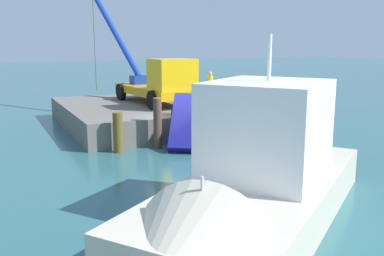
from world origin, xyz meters
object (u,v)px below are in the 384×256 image
salvaged_car (191,135)px  moored_yacht (238,217)px  crane_truck (157,80)px  dock_worker (210,88)px

salvaged_car → moored_yacht: bearing=-18.9°
crane_truck → salvaged_car: 5.94m
crane_truck → dock_worker: crane_truck is taller
moored_yacht → crane_truck: bearing=165.9°
dock_worker → moored_yacht: size_ratio=0.17×
dock_worker → moored_yacht: (12.81, -6.10, -1.57)m
salvaged_car → moored_yacht: 9.39m
crane_truck → dock_worker: size_ratio=5.91×
crane_truck → salvaged_car: bearing=-6.1°
crane_truck → salvaged_car: crane_truck is taller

